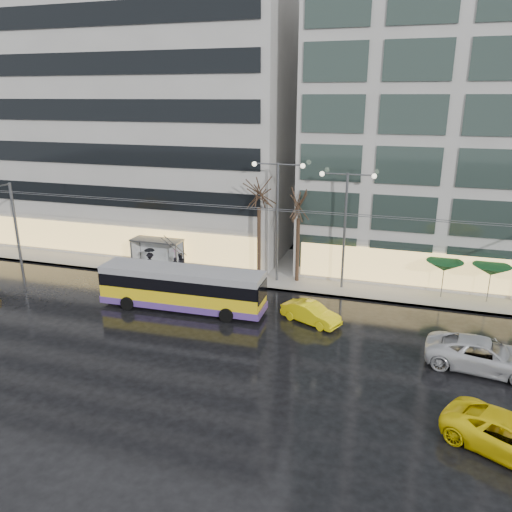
% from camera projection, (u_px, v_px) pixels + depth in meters
% --- Properties ---
extents(ground, '(140.00, 140.00, 0.00)m').
position_uv_depth(ground, '(197.00, 341.00, 29.36)').
color(ground, black).
rests_on(ground, ground).
extents(sidewalk, '(80.00, 10.00, 0.15)m').
position_uv_depth(sidewalk, '(287.00, 268.00, 41.51)').
color(sidewalk, gray).
rests_on(sidewalk, ground).
extents(kerb, '(80.00, 0.10, 0.15)m').
position_uv_depth(kerb, '(271.00, 289.00, 37.01)').
color(kerb, slate).
rests_on(kerb, ground).
extents(building_left, '(34.00, 14.00, 22.00)m').
position_uv_depth(building_left, '(119.00, 124.00, 47.72)').
color(building_left, '#A09E99').
rests_on(building_left, sidewalk).
extents(trolleybus, '(11.24, 4.45, 5.19)m').
position_uv_depth(trolleybus, '(182.00, 289.00, 33.34)').
color(trolleybus, yellow).
rests_on(trolleybus, ground).
extents(catenary, '(42.24, 5.12, 7.00)m').
position_uv_depth(catenary, '(253.00, 238.00, 34.99)').
color(catenary, '#595B60').
rests_on(catenary, ground).
extents(bus_shelter, '(4.20, 1.60, 2.51)m').
position_uv_depth(bus_shelter, '(154.00, 247.00, 40.83)').
color(bus_shelter, '#595B60').
rests_on(bus_shelter, sidewalk).
extents(street_lamp_near, '(3.96, 0.36, 9.03)m').
position_uv_depth(street_lamp_near, '(278.00, 206.00, 36.78)').
color(street_lamp_near, '#595B60').
rests_on(street_lamp_near, sidewalk).
extents(street_lamp_far, '(3.96, 0.36, 8.53)m').
position_uv_depth(street_lamp_far, '(346.00, 214.00, 35.46)').
color(street_lamp_far, '#595B60').
rests_on(street_lamp_far, sidewalk).
extents(tree_a, '(3.20, 3.20, 8.40)m').
position_uv_depth(tree_a, '(259.00, 190.00, 37.05)').
color(tree_a, black).
rests_on(tree_a, sidewalk).
extents(tree_b, '(3.20, 3.20, 7.70)m').
position_uv_depth(tree_b, '(299.00, 201.00, 36.60)').
color(tree_b, black).
rests_on(tree_b, sidewalk).
extents(parasol_a, '(2.50, 2.50, 2.65)m').
position_uv_depth(parasol_a, '(444.00, 266.00, 34.68)').
color(parasol_a, '#595B60').
rests_on(parasol_a, sidewalk).
extents(parasol_b, '(2.50, 2.50, 2.65)m').
position_uv_depth(parasol_b, '(491.00, 270.00, 33.84)').
color(parasol_b, '#595B60').
rests_on(parasol_b, sidewalk).
extents(taxi_b, '(4.13, 2.83, 1.29)m').
position_uv_depth(taxi_b, '(311.00, 313.00, 31.52)').
color(taxi_b, yellow).
rests_on(taxi_b, ground).
extents(sedan_silver, '(6.18, 3.46, 1.63)m').
position_uv_depth(sedan_silver, '(484.00, 355.00, 26.09)').
color(sedan_silver, silver).
rests_on(sedan_silver, ground).
extents(pedestrian_a, '(1.23, 1.24, 2.19)m').
position_uv_depth(pedestrian_a, '(175.00, 258.00, 39.07)').
color(pedestrian_a, black).
rests_on(pedestrian_a, sidewalk).
extents(pedestrian_b, '(1.18, 1.17, 1.93)m').
position_uv_depth(pedestrian_b, '(180.00, 265.00, 39.11)').
color(pedestrian_b, black).
rests_on(pedestrian_b, sidewalk).
extents(pedestrian_c, '(1.14, 0.88, 2.11)m').
position_uv_depth(pedestrian_c, '(150.00, 260.00, 39.80)').
color(pedestrian_c, black).
rests_on(pedestrian_c, sidewalk).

